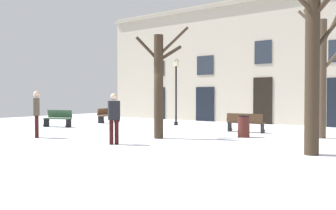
{
  "coord_description": "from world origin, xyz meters",
  "views": [
    {
      "loc": [
        9.29,
        -11.07,
        1.64
      ],
      "look_at": [
        0.0,
        1.78,
        1.24
      ],
      "focal_mm": 37.33,
      "sensor_mm": 36.0,
      "label": 1
    }
  ],
  "objects_px": {
    "tree_center": "(322,74)",
    "bench_far_corner": "(108,115)",
    "streetlamp": "(176,84)",
    "person_strolling": "(114,116)",
    "litter_bin": "(244,126)",
    "bench_back_to_back_right": "(58,118)",
    "person_near_bench": "(37,111)",
    "bench_back_to_back_left": "(245,122)",
    "tree_left_of_center": "(159,82)",
    "tree_right_of_center": "(313,63)"
  },
  "relations": [
    {
      "from": "tree_center",
      "to": "bench_far_corner",
      "type": "bearing_deg",
      "value": 176.21
    },
    {
      "from": "tree_center",
      "to": "bench_back_to_back_right",
      "type": "xyz_separation_m",
      "value": [
        -12.51,
        -2.98,
        -2.05
      ]
    },
    {
      "from": "tree_right_of_center",
      "to": "tree_left_of_center",
      "type": "bearing_deg",
      "value": 174.82
    },
    {
      "from": "tree_right_of_center",
      "to": "bench_back_to_back_left",
      "type": "relative_size",
      "value": 2.84
    },
    {
      "from": "litter_bin",
      "to": "person_near_bench",
      "type": "bearing_deg",
      "value": -142.79
    },
    {
      "from": "bench_back_to_back_left",
      "to": "streetlamp",
      "type": "bearing_deg",
      "value": -19.44
    },
    {
      "from": "bench_far_corner",
      "to": "streetlamp",
      "type": "bearing_deg",
      "value": -85.52
    },
    {
      "from": "tree_center",
      "to": "tree_right_of_center",
      "type": "relative_size",
      "value": 1.05
    },
    {
      "from": "bench_far_corner",
      "to": "bench_back_to_back_left",
      "type": "bearing_deg",
      "value": -98.48
    },
    {
      "from": "streetlamp",
      "to": "tree_center",
      "type": "bearing_deg",
      "value": -11.35
    },
    {
      "from": "tree_center",
      "to": "person_near_bench",
      "type": "distance_m",
      "value": 11.3
    },
    {
      "from": "bench_far_corner",
      "to": "person_near_bench",
      "type": "bearing_deg",
      "value": -159.48
    },
    {
      "from": "bench_far_corner",
      "to": "person_near_bench",
      "type": "distance_m",
      "value": 8.16
    },
    {
      "from": "streetlamp",
      "to": "person_strolling",
      "type": "relative_size",
      "value": 2.15
    },
    {
      "from": "bench_back_to_back_left",
      "to": "bench_back_to_back_right",
      "type": "distance_m",
      "value": 9.76
    },
    {
      "from": "tree_center",
      "to": "streetlamp",
      "type": "xyz_separation_m",
      "value": [
        -8.04,
        1.61,
        -0.21
      ]
    },
    {
      "from": "tree_center",
      "to": "tree_right_of_center",
      "type": "bearing_deg",
      "value": -81.23
    },
    {
      "from": "tree_right_of_center",
      "to": "bench_back_to_back_right",
      "type": "height_order",
      "value": "tree_right_of_center"
    },
    {
      "from": "streetlamp",
      "to": "person_strolling",
      "type": "height_order",
      "value": "streetlamp"
    },
    {
      "from": "litter_bin",
      "to": "person_strolling",
      "type": "relative_size",
      "value": 0.49
    },
    {
      "from": "tree_left_of_center",
      "to": "bench_back_to_back_left",
      "type": "distance_m",
      "value": 4.78
    },
    {
      "from": "streetlamp",
      "to": "litter_bin",
      "type": "height_order",
      "value": "streetlamp"
    },
    {
      "from": "tree_center",
      "to": "bench_far_corner",
      "type": "relative_size",
      "value": 3.09
    },
    {
      "from": "tree_right_of_center",
      "to": "streetlamp",
      "type": "distance_m",
      "value": 10.54
    },
    {
      "from": "litter_bin",
      "to": "bench_far_corner",
      "type": "height_order",
      "value": "bench_far_corner"
    },
    {
      "from": "tree_left_of_center",
      "to": "person_near_bench",
      "type": "relative_size",
      "value": 2.33
    },
    {
      "from": "bench_back_to_back_left",
      "to": "bench_back_to_back_right",
      "type": "relative_size",
      "value": 1.08
    },
    {
      "from": "tree_center",
      "to": "person_strolling",
      "type": "height_order",
      "value": "tree_center"
    },
    {
      "from": "tree_left_of_center",
      "to": "person_near_bench",
      "type": "distance_m",
      "value": 4.97
    },
    {
      "from": "tree_center",
      "to": "bench_far_corner",
      "type": "height_order",
      "value": "tree_center"
    },
    {
      "from": "streetlamp",
      "to": "bench_far_corner",
      "type": "xyz_separation_m",
      "value": [
        -4.6,
        -0.78,
        -1.85
      ]
    },
    {
      "from": "bench_back_to_back_left",
      "to": "person_near_bench",
      "type": "distance_m",
      "value": 8.96
    },
    {
      "from": "tree_center",
      "to": "streetlamp",
      "type": "distance_m",
      "value": 8.2
    },
    {
      "from": "tree_left_of_center",
      "to": "bench_back_to_back_right",
      "type": "bearing_deg",
      "value": 173.78
    },
    {
      "from": "bench_far_corner",
      "to": "litter_bin",
      "type": "bearing_deg",
      "value": -108.4
    },
    {
      "from": "tree_right_of_center",
      "to": "person_strolling",
      "type": "height_order",
      "value": "tree_right_of_center"
    },
    {
      "from": "bench_back_to_back_left",
      "to": "bench_far_corner",
      "type": "xyz_separation_m",
      "value": [
        -9.33,
        0.55,
        -0.0
      ]
    },
    {
      "from": "tree_left_of_center",
      "to": "tree_center",
      "type": "bearing_deg",
      "value": 36.56
    },
    {
      "from": "tree_center",
      "to": "litter_bin",
      "type": "xyz_separation_m",
      "value": [
        -2.59,
        -1.54,
        -2.07
      ]
    },
    {
      "from": "litter_bin",
      "to": "bench_back_to_back_left",
      "type": "xyz_separation_m",
      "value": [
        -0.72,
        1.83,
        0.02
      ]
    },
    {
      "from": "tree_left_of_center",
      "to": "bench_far_corner",
      "type": "bearing_deg",
      "value": 148.43
    },
    {
      "from": "bench_back_to_back_right",
      "to": "tree_left_of_center",
      "type": "bearing_deg",
      "value": -23.99
    },
    {
      "from": "person_strolling",
      "to": "tree_left_of_center",
      "type": "bearing_deg",
      "value": 29.1
    },
    {
      "from": "tree_left_of_center",
      "to": "bench_back_to_back_right",
      "type": "xyz_separation_m",
      "value": [
        -7.39,
        0.81,
        -1.73
      ]
    },
    {
      "from": "litter_bin",
      "to": "bench_far_corner",
      "type": "distance_m",
      "value": 10.33
    },
    {
      "from": "tree_right_of_center",
      "to": "bench_back_to_back_right",
      "type": "bearing_deg",
      "value": 174.23
    },
    {
      "from": "bench_far_corner",
      "to": "bench_back_to_back_right",
      "type": "height_order",
      "value": "bench_back_to_back_right"
    },
    {
      "from": "streetlamp",
      "to": "tree_right_of_center",
      "type": "bearing_deg",
      "value": -34.25
    },
    {
      "from": "bench_back_to_back_right",
      "to": "person_near_bench",
      "type": "height_order",
      "value": "person_near_bench"
    },
    {
      "from": "tree_center",
      "to": "person_strolling",
      "type": "xyz_separation_m",
      "value": [
        -5.31,
        -6.08,
        -1.53
      ]
    }
  ]
}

